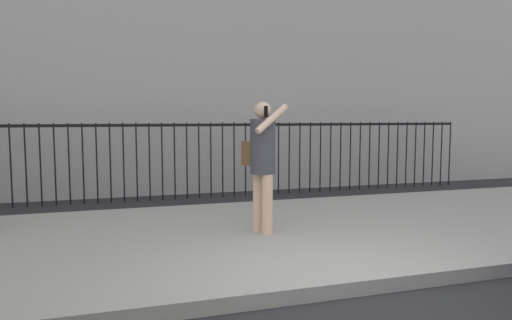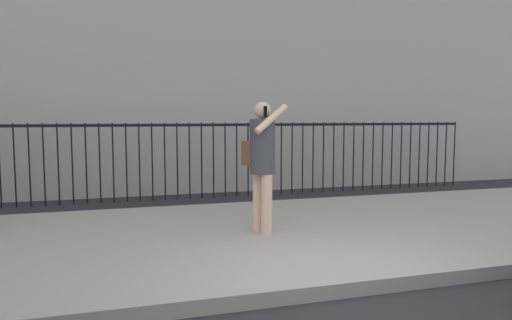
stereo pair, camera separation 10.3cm
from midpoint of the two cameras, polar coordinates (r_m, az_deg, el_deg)
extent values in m
plane|color=#28282B|center=(4.74, 11.37, -16.04)|extent=(60.00, 60.00, 0.00)
cube|color=#9E9B93|center=(6.64, 2.03, -9.06)|extent=(28.00, 4.40, 0.15)
cube|color=black|center=(9.99, -5.12, 4.27)|extent=(12.00, 0.04, 0.06)
cylinder|color=black|center=(9.96, -27.90, -0.64)|extent=(0.03, 0.03, 1.60)
cylinder|color=black|center=(9.92, -26.45, -0.60)|extent=(0.03, 0.03, 1.60)
cylinder|color=black|center=(9.88, -24.99, -0.57)|extent=(0.03, 0.03, 1.60)
cylinder|color=black|center=(9.85, -23.52, -0.53)|extent=(0.03, 0.03, 1.60)
cylinder|color=black|center=(9.83, -22.04, -0.49)|extent=(0.03, 0.03, 1.60)
cylinder|color=black|center=(9.81, -20.55, -0.45)|extent=(0.03, 0.03, 1.60)
cylinder|color=black|center=(9.80, -19.06, -0.41)|extent=(0.03, 0.03, 1.60)
cylinder|color=black|center=(9.80, -17.57, -0.36)|extent=(0.03, 0.03, 1.60)
cylinder|color=black|center=(9.80, -16.08, -0.32)|extent=(0.03, 0.03, 1.60)
cylinder|color=black|center=(9.81, -14.59, -0.28)|extent=(0.03, 0.03, 1.60)
cylinder|color=black|center=(9.83, -13.10, -0.24)|extent=(0.03, 0.03, 1.60)
cylinder|color=black|center=(9.85, -11.62, -0.20)|extent=(0.03, 0.03, 1.60)
cylinder|color=black|center=(9.88, -10.15, -0.16)|extent=(0.03, 0.03, 1.60)
cylinder|color=black|center=(9.92, -8.68, -0.12)|extent=(0.03, 0.03, 1.60)
cylinder|color=black|center=(9.96, -7.23, -0.08)|extent=(0.03, 0.03, 1.60)
cylinder|color=black|center=(10.01, -5.80, -0.04)|extent=(0.03, 0.03, 1.60)
cylinder|color=black|center=(10.06, -4.37, 0.01)|extent=(0.03, 0.03, 1.60)
cylinder|color=black|center=(10.12, -2.97, 0.04)|extent=(0.03, 0.03, 1.60)
cylinder|color=black|center=(10.19, -1.58, 0.08)|extent=(0.03, 0.03, 1.60)
cylinder|color=black|center=(10.26, -0.21, 0.12)|extent=(0.03, 0.03, 1.60)
cylinder|color=black|center=(10.34, 1.14, 0.16)|extent=(0.03, 0.03, 1.60)
cylinder|color=black|center=(10.43, 2.47, 0.20)|extent=(0.03, 0.03, 1.60)
cylinder|color=black|center=(10.52, 3.78, 0.23)|extent=(0.03, 0.03, 1.60)
cylinder|color=black|center=(10.61, 5.06, 0.27)|extent=(0.03, 0.03, 1.60)
cylinder|color=black|center=(10.71, 6.32, 0.31)|extent=(0.03, 0.03, 1.60)
cylinder|color=black|center=(10.82, 7.55, 0.34)|extent=(0.03, 0.03, 1.60)
cylinder|color=black|center=(10.93, 8.77, 0.37)|extent=(0.03, 0.03, 1.60)
cylinder|color=black|center=(11.05, 9.95, 0.41)|extent=(0.03, 0.03, 1.60)
cylinder|color=black|center=(11.17, 11.11, 0.44)|extent=(0.03, 0.03, 1.60)
cylinder|color=black|center=(11.29, 12.25, 0.47)|extent=(0.03, 0.03, 1.60)
cylinder|color=black|center=(11.42, 13.36, 0.50)|extent=(0.03, 0.03, 1.60)
cylinder|color=black|center=(11.55, 14.45, 0.53)|extent=(0.03, 0.03, 1.60)
cylinder|color=black|center=(11.69, 15.51, 0.56)|extent=(0.03, 0.03, 1.60)
cylinder|color=black|center=(11.83, 16.54, 0.58)|extent=(0.03, 0.03, 1.60)
cylinder|color=black|center=(11.98, 17.55, 0.61)|extent=(0.03, 0.03, 1.60)
cylinder|color=black|center=(12.13, 18.54, 0.64)|extent=(0.03, 0.03, 1.60)
cylinder|color=black|center=(12.28, 19.50, 0.66)|extent=(0.03, 0.03, 1.60)
cylinder|color=black|center=(12.43, 20.44, 0.68)|extent=(0.03, 0.03, 1.60)
cylinder|color=black|center=(12.59, 21.36, 0.71)|extent=(0.03, 0.03, 1.60)
cylinder|color=black|center=(12.76, 22.25, 0.73)|extent=(0.03, 0.03, 1.60)
cylinder|color=beige|center=(6.30, 0.89, -5.38)|extent=(0.15, 0.15, 0.80)
cylinder|color=beige|center=(6.46, -0.17, -5.12)|extent=(0.15, 0.15, 0.80)
cylinder|color=#3F3F47|center=(6.29, 0.36, 1.67)|extent=(0.43, 0.43, 0.73)
sphere|color=beige|center=(6.27, 0.36, 6.06)|extent=(0.23, 0.23, 0.23)
cylinder|color=beige|center=(6.11, 1.46, 5.03)|extent=(0.51, 0.24, 0.39)
cylinder|color=beige|center=(6.45, -0.68, 1.56)|extent=(0.09, 0.09, 0.56)
cube|color=black|center=(6.12, 0.73, 5.89)|extent=(0.03, 0.07, 0.15)
cube|color=brown|center=(6.51, -0.98, 0.82)|extent=(0.24, 0.32, 0.34)
camera|label=1|loc=(0.05, -90.45, -0.04)|focal=32.93mm
camera|label=2|loc=(0.05, 89.55, 0.04)|focal=32.93mm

